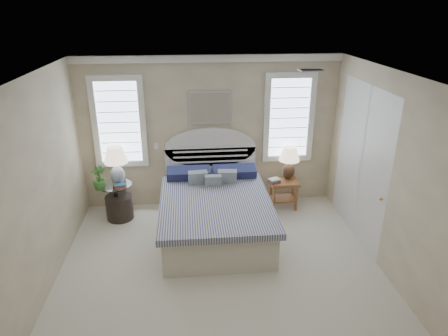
% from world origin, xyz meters
% --- Properties ---
extents(floor, '(4.50, 5.00, 0.01)m').
position_xyz_m(floor, '(0.00, 0.00, 0.00)').
color(floor, '#B9B19E').
rests_on(floor, ground).
extents(ceiling, '(4.50, 5.00, 0.01)m').
position_xyz_m(ceiling, '(0.00, 0.00, 2.70)').
color(ceiling, silver).
rests_on(ceiling, wall_back).
extents(wall_back, '(4.50, 0.02, 2.70)m').
position_xyz_m(wall_back, '(0.00, 2.50, 1.35)').
color(wall_back, tan).
rests_on(wall_back, floor).
extents(wall_left, '(0.02, 5.00, 2.70)m').
position_xyz_m(wall_left, '(-2.25, 0.00, 1.35)').
color(wall_left, tan).
rests_on(wall_left, floor).
extents(wall_right, '(0.02, 5.00, 2.70)m').
position_xyz_m(wall_right, '(2.25, 0.00, 1.35)').
color(wall_right, tan).
rests_on(wall_right, floor).
extents(crown_molding, '(4.50, 0.08, 0.12)m').
position_xyz_m(crown_molding, '(0.00, 2.46, 2.64)').
color(crown_molding, silver).
rests_on(crown_molding, wall_back).
extents(hvac_vent, '(0.30, 0.20, 0.02)m').
position_xyz_m(hvac_vent, '(1.20, 0.80, 2.68)').
color(hvac_vent, '#B2B2B2').
rests_on(hvac_vent, ceiling).
extents(switch_plate, '(0.08, 0.01, 0.12)m').
position_xyz_m(switch_plate, '(-0.95, 2.48, 1.15)').
color(switch_plate, silver).
rests_on(switch_plate, wall_back).
extents(window_left, '(0.90, 0.06, 1.60)m').
position_xyz_m(window_left, '(-1.55, 2.48, 1.60)').
color(window_left, silver).
rests_on(window_left, wall_back).
extents(window_right, '(0.90, 0.06, 1.60)m').
position_xyz_m(window_right, '(1.40, 2.48, 1.60)').
color(window_right, silver).
rests_on(window_right, wall_back).
extents(painting, '(0.74, 0.04, 0.58)m').
position_xyz_m(painting, '(0.00, 2.46, 1.82)').
color(painting, silver).
rests_on(painting, wall_back).
extents(closet_door, '(0.02, 1.80, 2.40)m').
position_xyz_m(closet_door, '(2.23, 1.20, 1.20)').
color(closet_door, silver).
rests_on(closet_door, floor).
extents(bed, '(1.72, 2.28, 1.47)m').
position_xyz_m(bed, '(0.00, 1.46, 0.39)').
color(bed, beige).
rests_on(bed, floor).
extents(side_table_left, '(0.56, 0.56, 0.63)m').
position_xyz_m(side_table_left, '(-1.65, 2.05, 0.39)').
color(side_table_left, black).
rests_on(side_table_left, floor).
extents(nightstand_right, '(0.50, 0.40, 0.53)m').
position_xyz_m(nightstand_right, '(1.30, 2.15, 0.39)').
color(nightstand_right, '#9D6533').
rests_on(nightstand_right, floor).
extents(floor_pot, '(0.50, 0.50, 0.42)m').
position_xyz_m(floor_pot, '(-1.61, 2.03, 0.21)').
color(floor_pot, black).
rests_on(floor_pot, floor).
extents(lamp_left, '(0.45, 0.45, 0.65)m').
position_xyz_m(lamp_left, '(-1.60, 2.13, 1.02)').
color(lamp_left, silver).
rests_on(lamp_left, side_table_left).
extents(lamp_right, '(0.48, 0.48, 0.60)m').
position_xyz_m(lamp_right, '(1.40, 2.26, 0.90)').
color(lamp_right, black).
rests_on(lamp_right, nightstand_right).
extents(potted_plant, '(0.26, 0.26, 0.40)m').
position_xyz_m(potted_plant, '(-1.86, 1.89, 0.83)').
color(potted_plant, '#2A692B').
rests_on(potted_plant, side_table_left).
extents(books_left, '(0.22, 0.19, 0.05)m').
position_xyz_m(books_left, '(-1.55, 1.94, 0.66)').
color(books_left, '#A73729').
rests_on(books_left, side_table_left).
extents(books_right, '(0.24, 0.21, 0.08)m').
position_xyz_m(books_right, '(1.10, 2.07, 0.57)').
color(books_right, '#A73729').
rests_on(books_right, nightstand_right).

